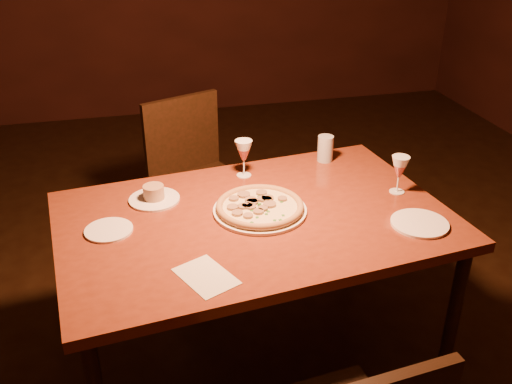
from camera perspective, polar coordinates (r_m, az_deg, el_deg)
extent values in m
plane|color=black|center=(2.78, -1.83, -16.30)|extent=(7.00, 7.00, 0.00)
cube|color=maroon|center=(2.25, -0.15, -2.87)|extent=(1.61, 1.13, 0.04)
cylinder|color=black|center=(2.72, -17.27, -8.43)|extent=(0.05, 0.05, 0.77)
cylinder|color=black|center=(2.49, 18.93, -12.61)|extent=(0.05, 0.05, 0.77)
cylinder|color=black|center=(3.04, 9.40, -3.33)|extent=(0.05, 0.05, 0.77)
cube|color=black|center=(3.16, -5.30, 0.53)|extent=(0.60, 0.60, 0.04)
cube|color=black|center=(3.24, -7.43, 5.73)|extent=(0.44, 0.20, 0.44)
cylinder|color=black|center=(3.07, -6.30, -5.94)|extent=(0.04, 0.04, 0.47)
cylinder|color=black|center=(3.36, -9.47, -3.04)|extent=(0.04, 0.04, 0.47)
cylinder|color=black|center=(3.24, -0.59, -3.86)|extent=(0.04, 0.04, 0.47)
cylinder|color=black|center=(3.51, -4.08, -1.27)|extent=(0.04, 0.04, 0.47)
cylinder|color=white|center=(2.26, 0.39, -1.85)|extent=(0.37, 0.37, 0.01)
cylinder|color=beige|center=(2.25, 0.39, -1.56)|extent=(0.34, 0.34, 0.01)
torus|color=tan|center=(2.25, 0.39, -1.41)|extent=(0.35, 0.35, 0.03)
cylinder|color=white|center=(2.38, -10.13, -0.71)|extent=(0.21, 0.21, 0.01)
cylinder|color=#A57F5E|center=(2.37, -10.20, -0.01)|extent=(0.09, 0.09, 0.06)
cylinder|color=#ACB6BC|center=(2.70, 6.95, 4.34)|extent=(0.07, 0.07, 0.12)
cylinder|color=white|center=(2.20, -14.51, -3.71)|extent=(0.18, 0.18, 0.01)
cylinder|color=white|center=(2.26, 16.04, -3.04)|extent=(0.22, 0.22, 0.01)
cube|color=beige|center=(1.91, -5.02, -8.39)|extent=(0.22, 0.25, 0.00)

